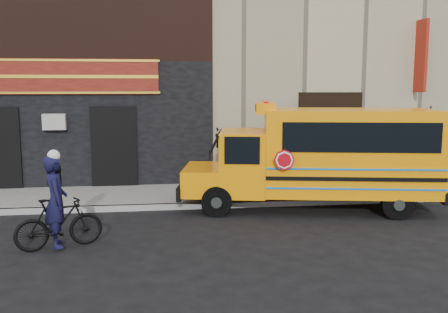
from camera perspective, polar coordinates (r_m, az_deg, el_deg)
ground at (r=11.50m, az=1.68°, el=-8.95°), size 120.00×120.00×0.00m
curb at (r=13.96m, az=-0.01°, el=-5.55°), size 40.00×0.20×0.15m
sidewalk at (r=15.41m, az=-0.73°, el=-4.25°), size 40.00×3.00×0.15m
building at (r=21.55m, az=-2.93°, el=15.45°), size 20.00×10.70×12.00m
school_bus at (r=13.80m, az=11.26°, el=0.19°), size 7.18×3.38×2.92m
sign_pole at (r=15.47m, az=22.38°, el=0.76°), size 0.10×0.24×2.80m
bicycle at (r=11.01m, az=-18.35°, el=-7.25°), size 1.85×1.07×1.07m
cyclist at (r=10.90m, az=-18.65°, el=-5.11°), size 0.63×0.80×1.92m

